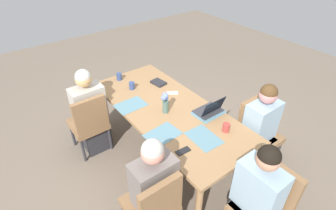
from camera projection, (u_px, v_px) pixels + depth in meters
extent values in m
plane|color=#756656|center=(168.00, 153.00, 3.61)|extent=(10.00, 10.00, 0.00)
cube|color=#9E754C|center=(168.00, 110.00, 3.19)|extent=(2.23, 0.98, 0.04)
cylinder|color=#9E754C|center=(104.00, 107.00, 3.88)|extent=(0.07, 0.07, 0.71)
cylinder|color=#9E754C|center=(198.00, 207.00, 2.53)|extent=(0.07, 0.07, 0.71)
cylinder|color=#9E754C|center=(150.00, 89.00, 4.28)|extent=(0.07, 0.07, 0.71)
cylinder|color=#9E754C|center=(253.00, 168.00, 2.93)|extent=(0.07, 0.07, 0.71)
cube|color=olive|center=(259.00, 138.00, 3.25)|extent=(0.44, 0.44, 0.08)
cube|color=olive|center=(251.00, 113.00, 3.22)|extent=(0.06, 0.42, 0.45)
cylinder|color=#333338|center=(278.00, 153.00, 3.35)|extent=(0.04, 0.04, 0.37)
cylinder|color=#333338|center=(259.00, 167.00, 3.16)|extent=(0.04, 0.04, 0.37)
cylinder|color=#333338|center=(253.00, 137.00, 3.60)|extent=(0.04, 0.04, 0.37)
cylinder|color=#333338|center=(235.00, 149.00, 3.41)|extent=(0.04, 0.04, 0.37)
cube|color=#2D2D33|center=(254.00, 151.00, 3.33)|extent=(0.36, 0.34, 0.45)
cube|color=#99B7CC|center=(261.00, 121.00, 3.05)|extent=(0.24, 0.40, 0.50)
sphere|color=#CF8A88|center=(268.00, 95.00, 2.84)|extent=(0.20, 0.20, 0.20)
sphere|color=#51381E|center=(269.00, 92.00, 2.82)|extent=(0.19, 0.19, 0.19)
cube|color=olive|center=(150.00, 205.00, 2.48)|extent=(0.44, 0.44, 0.08)
cube|color=olive|center=(161.00, 202.00, 2.21)|extent=(0.06, 0.42, 0.45)
cylinder|color=#333338|center=(155.00, 195.00, 2.83)|extent=(0.04, 0.04, 0.37)
cube|color=slate|center=(154.00, 182.00, 2.35)|extent=(0.24, 0.40, 0.50)
sphere|color=#E39580|center=(153.00, 153.00, 2.13)|extent=(0.20, 0.20, 0.20)
sphere|color=beige|center=(152.00, 150.00, 2.12)|extent=(0.19, 0.19, 0.19)
cube|color=olive|center=(88.00, 124.00, 3.47)|extent=(0.44, 0.44, 0.08)
cube|color=olive|center=(91.00, 115.00, 3.19)|extent=(0.06, 0.42, 0.45)
cylinder|color=#333338|center=(73.00, 135.00, 3.63)|extent=(0.04, 0.04, 0.37)
cylinder|color=#333338|center=(98.00, 124.00, 3.82)|extent=(0.04, 0.04, 0.37)
cylinder|color=#333338|center=(83.00, 151.00, 3.38)|extent=(0.04, 0.04, 0.37)
cylinder|color=#333338|center=(110.00, 139.00, 3.57)|extent=(0.04, 0.04, 0.37)
cube|color=#2D2D33|center=(95.00, 133.00, 3.60)|extent=(0.36, 0.34, 0.45)
cube|color=#B7B2A8|center=(89.00, 105.00, 3.33)|extent=(0.24, 0.40, 0.50)
sphere|color=tan|center=(83.00, 79.00, 3.12)|extent=(0.20, 0.20, 0.20)
sphere|color=beige|center=(83.00, 77.00, 3.10)|extent=(0.19, 0.19, 0.19)
cube|color=olive|center=(277.00, 184.00, 2.36)|extent=(0.42, 0.06, 0.45)
cylinder|color=#333338|center=(250.00, 202.00, 2.76)|extent=(0.04, 0.04, 0.37)
cube|color=#99B7CC|center=(259.00, 189.00, 2.29)|extent=(0.40, 0.24, 0.50)
sphere|color=tan|center=(268.00, 159.00, 2.07)|extent=(0.20, 0.20, 0.20)
sphere|color=black|center=(269.00, 156.00, 2.06)|extent=(0.19, 0.19, 0.19)
cylinder|color=#4C6B60|center=(166.00, 107.00, 3.07)|extent=(0.07, 0.07, 0.16)
sphere|color=#6B7FD1|center=(166.00, 96.00, 2.98)|extent=(0.06, 0.06, 0.06)
cylinder|color=#477A3D|center=(166.00, 99.00, 3.00)|extent=(0.01, 0.01, 0.08)
sphere|color=#6B7FD1|center=(166.00, 98.00, 3.01)|extent=(0.05, 0.05, 0.05)
cylinder|color=#477A3D|center=(166.00, 99.00, 3.02)|extent=(0.01, 0.01, 0.04)
sphere|color=#6B7FD1|center=(165.00, 94.00, 2.99)|extent=(0.05, 0.05, 0.05)
cylinder|color=#477A3D|center=(165.00, 98.00, 3.01)|extent=(0.01, 0.01, 0.09)
sphere|color=#6B7FD1|center=(164.00, 98.00, 2.97)|extent=(0.07, 0.07, 0.07)
cylinder|color=#477A3D|center=(164.00, 100.00, 2.99)|extent=(0.01, 0.01, 0.06)
cube|color=slate|center=(209.00, 113.00, 3.10)|extent=(0.27, 0.37, 0.00)
cube|color=slate|center=(163.00, 134.00, 2.79)|extent=(0.29, 0.38, 0.00)
cube|color=slate|center=(131.00, 105.00, 3.23)|extent=(0.27, 0.36, 0.00)
cube|color=slate|center=(204.00, 138.00, 2.74)|extent=(0.37, 0.27, 0.00)
cube|color=#38383D|center=(208.00, 111.00, 3.12)|extent=(0.22, 0.32, 0.02)
cube|color=black|center=(214.00, 107.00, 3.00)|extent=(0.07, 0.31, 0.19)
cylinder|color=#33477A|center=(119.00, 77.00, 3.72)|extent=(0.08, 0.08, 0.10)
cylinder|color=#AD3D38|center=(226.00, 127.00, 2.81)|extent=(0.08, 0.08, 0.09)
cylinder|color=#33477A|center=(132.00, 86.00, 3.52)|extent=(0.08, 0.08, 0.10)
cube|color=#28282D|center=(158.00, 83.00, 3.65)|extent=(0.22, 0.17, 0.03)
cube|color=black|center=(183.00, 151.00, 2.58)|extent=(0.08, 0.16, 0.01)
cube|color=silver|center=(173.00, 93.00, 3.45)|extent=(0.15, 0.16, 0.01)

